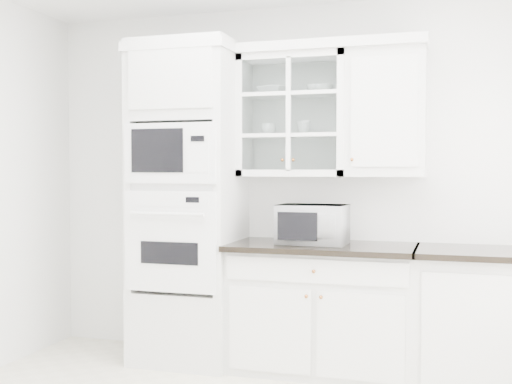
% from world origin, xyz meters
% --- Properties ---
extents(room_shell, '(4.00, 3.50, 2.70)m').
position_xyz_m(room_shell, '(0.00, 0.43, 1.78)').
color(room_shell, white).
rests_on(room_shell, ground).
extents(oven_column, '(0.76, 0.68, 2.40)m').
position_xyz_m(oven_column, '(-0.75, 1.42, 1.20)').
color(oven_column, silver).
rests_on(oven_column, ground).
extents(base_cabinet_run, '(1.32, 0.67, 0.92)m').
position_xyz_m(base_cabinet_run, '(0.28, 1.45, 0.46)').
color(base_cabinet_run, silver).
rests_on(base_cabinet_run, ground).
extents(extra_base_cabinet, '(0.72, 0.67, 0.92)m').
position_xyz_m(extra_base_cabinet, '(1.28, 1.45, 0.46)').
color(extra_base_cabinet, silver).
rests_on(extra_base_cabinet, ground).
extents(upper_cabinet_glass, '(0.80, 0.33, 0.90)m').
position_xyz_m(upper_cabinet_glass, '(0.03, 1.58, 1.85)').
color(upper_cabinet_glass, silver).
rests_on(upper_cabinet_glass, room_shell).
extents(upper_cabinet_solid, '(0.55, 0.33, 0.90)m').
position_xyz_m(upper_cabinet_solid, '(0.71, 1.58, 1.85)').
color(upper_cabinet_solid, silver).
rests_on(upper_cabinet_solid, room_shell).
extents(crown_molding, '(2.14, 0.38, 0.07)m').
position_xyz_m(crown_molding, '(-0.07, 1.56, 2.33)').
color(crown_molding, white).
rests_on(crown_molding, room_shell).
extents(countertop_microwave, '(0.49, 0.41, 0.28)m').
position_xyz_m(countertop_microwave, '(0.21, 1.44, 1.06)').
color(countertop_microwave, white).
rests_on(countertop_microwave, base_cabinet_run).
extents(bowl_a, '(0.27, 0.27, 0.06)m').
position_xyz_m(bowl_a, '(-0.12, 1.57, 2.04)').
color(bowl_a, white).
rests_on(bowl_a, upper_cabinet_glass).
extents(bowl_b, '(0.24, 0.24, 0.06)m').
position_xyz_m(bowl_b, '(0.22, 1.60, 2.04)').
color(bowl_b, white).
rests_on(bowl_b, upper_cabinet_glass).
extents(cup_a, '(0.14, 0.14, 0.09)m').
position_xyz_m(cup_a, '(-0.17, 1.59, 1.75)').
color(cup_a, white).
rests_on(cup_a, upper_cabinet_glass).
extents(cup_b, '(0.12, 0.12, 0.10)m').
position_xyz_m(cup_b, '(0.10, 1.58, 1.76)').
color(cup_b, white).
rests_on(cup_b, upper_cabinet_glass).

